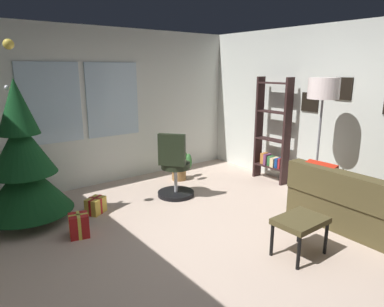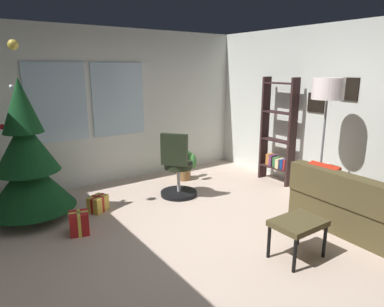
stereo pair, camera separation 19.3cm
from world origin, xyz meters
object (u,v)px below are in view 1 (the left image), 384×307
(holiday_tree, at_px, (24,165))
(office_chair, at_px, (175,172))
(gift_box_red, at_px, (79,225))
(gift_box_gold, at_px, (96,206))
(footstool, at_px, (300,223))
(potted_plant, at_px, (179,166))
(gift_box_green, at_px, (44,200))
(floor_lamp, at_px, (323,96))
(bookshelf, at_px, (272,136))

(holiday_tree, distance_m, office_chair, 2.04)
(gift_box_red, distance_m, gift_box_gold, 0.66)
(footstool, relative_size, holiday_tree, 0.24)
(potted_plant, bearing_deg, holiday_tree, -174.61)
(office_chair, bearing_deg, footstool, -87.99)
(holiday_tree, bearing_deg, gift_box_red, -64.14)
(gift_box_green, bearing_deg, potted_plant, -3.32)
(gift_box_gold, distance_m, floor_lamp, 3.41)
(footstool, xyz_separation_m, gift_box_gold, (-1.27, 2.32, -0.25))
(potted_plant, bearing_deg, floor_lamp, -66.93)
(gift_box_gold, height_order, office_chair, office_chair)
(gift_box_green, bearing_deg, footstool, -58.72)
(holiday_tree, relative_size, bookshelf, 1.26)
(footstool, relative_size, bookshelf, 0.30)
(footstool, xyz_separation_m, gift_box_red, (-1.68, 1.81, -0.22))
(potted_plant, bearing_deg, gift_box_red, -155.19)
(footstool, height_order, potted_plant, potted_plant)
(holiday_tree, relative_size, gift_box_green, 6.37)
(footstool, distance_m, gift_box_green, 3.44)
(gift_box_red, height_order, potted_plant, potted_plant)
(footstool, distance_m, holiday_tree, 3.31)
(gift_box_red, distance_m, potted_plant, 2.36)
(gift_box_gold, bearing_deg, footstool, -61.31)
(holiday_tree, xyz_separation_m, gift_box_red, (0.36, -0.75, -0.62))
(gift_box_green, height_order, gift_box_gold, gift_box_green)
(floor_lamp, bearing_deg, footstool, -152.54)
(gift_box_red, bearing_deg, office_chair, 12.34)
(holiday_tree, distance_m, bookshelf, 3.83)
(office_chair, distance_m, bookshelf, 1.86)
(bookshelf, bearing_deg, office_chair, 168.44)
(gift_box_green, height_order, floor_lamp, floor_lamp)
(gift_box_gold, bearing_deg, bookshelf, -10.01)
(gift_box_red, relative_size, bookshelf, 0.16)
(potted_plant, bearing_deg, footstool, -99.20)
(holiday_tree, relative_size, office_chair, 2.23)
(gift_box_red, bearing_deg, gift_box_gold, 51.26)
(gift_box_gold, distance_m, office_chair, 1.24)
(gift_box_green, distance_m, floor_lamp, 4.10)
(floor_lamp, bearing_deg, office_chair, 134.21)
(bookshelf, height_order, potted_plant, bookshelf)
(footstool, bearing_deg, holiday_tree, 128.62)
(holiday_tree, bearing_deg, gift_box_green, 53.60)
(holiday_tree, relative_size, gift_box_gold, 7.17)
(holiday_tree, distance_m, floor_lamp, 3.96)
(gift_box_red, bearing_deg, potted_plant, 24.81)
(bookshelf, bearing_deg, gift_box_red, 179.78)
(gift_box_red, bearing_deg, footstool, -47.09)
(gift_box_red, distance_m, floor_lamp, 3.53)
(bookshelf, bearing_deg, holiday_tree, 168.49)
(footstool, distance_m, gift_box_gold, 2.66)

